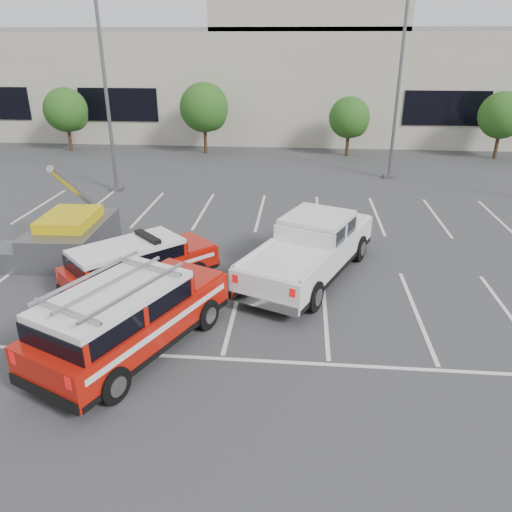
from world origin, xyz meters
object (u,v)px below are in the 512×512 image
Objects in this scene: tree_mid_left at (206,109)px; tree_mid_right at (350,119)px; light_pole_left at (106,89)px; convention_building at (285,75)px; white_pickup at (310,254)px; tree_left at (67,111)px; fire_chief_suv at (139,267)px; utility_rig at (68,237)px; ladder_suv at (129,322)px; light_pole_mid at (399,85)px; tree_right at (503,117)px.

tree_mid_left is 10.01m from tree_mid_right.
convention_building is at bearing 67.61° from light_pole_left.
convention_building is at bearing 117.62° from white_pickup.
fire_chief_suv is at bearing -61.14° from tree_left.
tree_mid_right is 0.85× the size of fire_chief_suv.
utility_rig is at bearing -103.60° from convention_building.
fire_chief_suv is (-3.46, -30.93, -4.02)m from convention_building.
tree_mid_right is 25.90m from ladder_suv.
utility_rig reaches higher than white_pickup.
ladder_suv is (-9.37, -18.70, -4.31)m from light_pole_mid.
white_pickup is (-2.85, -19.76, -1.69)m from tree_mid_right.
tree_right is at bearing 0.00° from tree_left.
light_pole_mid is at bearing 94.50° from white_pickup.
convention_building is at bearing 74.43° from utility_rig.
tree_mid_left is 1.10× the size of tree_right.
white_pickup is (-12.85, -19.76, -1.96)m from tree_right.
tree_mid_left is 0.47× the size of light_pole_left.
convention_building is at bearing 113.26° from light_pole_mid.
utility_rig reaches higher than ladder_suv.
fire_chief_suv is at bearing -142.55° from white_pickup.
convention_building is 17.96m from tree_right.
light_pole_left is at bearing 160.16° from white_pickup.
light_pole_left is (-8.18, -19.86, 0.47)m from convention_building.
light_pole_left is 1.71× the size of ladder_suv.
tree_mid_left is 10.73m from light_pole_left.
tree_mid_right is 0.39× the size of light_pole_mid.
light_pole_left reaches higher than tree_right.
utility_rig is at bearing -66.43° from tree_left.
tree_right is 0.43× the size of light_pole_mid.
tree_right is (20.00, -0.00, -0.27)m from tree_mid_left.
tree_left is at bearing 164.57° from light_pole_mid.
white_pickup is at bearing -98.21° from tree_mid_right.
tree_mid_left reaches higher than white_pickup.
light_pole_mid is at bearing -143.23° from tree_right.
tree_left is at bearing 111.59° from utility_rig.
tree_mid_left is at bearing 72.90° from light_pole_left.
white_pickup is (7.15, -19.76, -2.23)m from tree_mid_left.
tree_mid_right is at bearing 107.52° from light_pole_mid.
convention_building reaches higher than light_pole_mid.
tree_mid_left is at bearing 82.48° from utility_rig.
light_pole_mid is (1.91, -6.05, 2.68)m from tree_mid_right.
tree_mid_right is 22.24m from utility_rig.
fire_chief_suv is (4.73, -11.07, -4.48)m from light_pole_left.
tree_mid_left is 13.53m from light_pole_mid.
tree_left is at bearing 180.00° from tree_right.
tree_mid_right is 10.00m from tree_right.
convention_building is 11.19m from tree_mid_left.
light_pole_mid is at bearing -66.74° from convention_building.
light_pole_left is 1.47× the size of white_pickup.
fire_chief_suv is 3.75m from ladder_suv.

